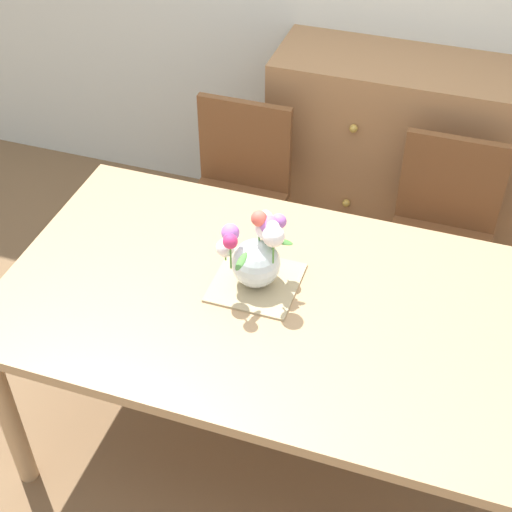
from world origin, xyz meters
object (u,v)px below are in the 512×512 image
(dresser, at_px, (422,166))
(chair_left, at_px, (237,189))
(chair_right, at_px, (442,230))
(flower_vase, at_px, (257,254))
(dining_table, at_px, (277,318))

(dresser, bearing_deg, chair_left, -147.69)
(chair_right, height_order, flower_vase, flower_vase)
(dresser, bearing_deg, flower_vase, -106.74)
(dining_table, xyz_separation_m, flower_vase, (-0.09, 0.05, 0.21))
(chair_left, xyz_separation_m, chair_right, (0.90, 0.00, 0.00))
(dining_table, relative_size, flower_vase, 6.43)
(dining_table, bearing_deg, flower_vase, 149.18)
(dining_table, bearing_deg, dresser, 77.49)
(dresser, height_order, flower_vase, flower_vase)
(chair_right, xyz_separation_m, flower_vase, (-0.54, -0.81, 0.39))
(flower_vase, bearing_deg, chair_left, 114.14)
(chair_right, bearing_deg, chair_left, 0.00)
(chair_right, bearing_deg, flower_vase, 56.21)
(dining_table, distance_m, dresser, 1.38)
(chair_left, relative_size, dresser, 0.64)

